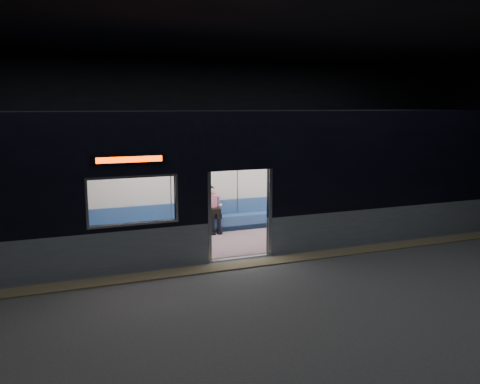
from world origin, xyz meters
TOP-DOWN VIEW (x-y plane):
  - station_floor at (0.00, 0.00)m, footprint 24.00×14.00m
  - station_envelope at (0.00, 0.00)m, footprint 24.00×14.00m
  - tactile_strip at (0.00, 0.55)m, footprint 22.80×0.50m
  - metro_car at (-0.00, 2.54)m, footprint 18.00×3.04m
  - passenger at (0.17, 3.55)m, footprint 0.39×0.63m
  - handbag at (0.19, 3.35)m, footprint 0.33×0.32m
  - transit_map at (3.52, 3.85)m, footprint 1.07×0.03m

SIDE VIEW (x-z plane):
  - station_floor at x=0.00m, z-range -0.01..0.00m
  - tactile_strip at x=0.00m, z-range 0.00..0.03m
  - handbag at x=0.19m, z-range 0.59..0.72m
  - passenger at x=0.17m, z-range 0.12..1.39m
  - transit_map at x=3.52m, z-range 1.15..1.84m
  - metro_car at x=0.00m, z-range 0.17..3.52m
  - station_envelope at x=0.00m, z-range 1.16..6.16m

